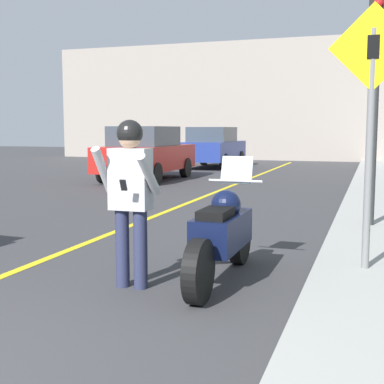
# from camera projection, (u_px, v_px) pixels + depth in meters

# --- Properties ---
(road_center_line) EXTENTS (0.12, 36.00, 0.01)m
(road_center_line) POSITION_uv_depth(u_px,v_px,m) (128.00, 227.00, 8.78)
(road_center_line) COLOR yellow
(road_center_line) RESTS_ON ground
(building_backdrop) EXTENTS (28.00, 1.20, 6.11)m
(building_backdrop) POSITION_uv_depth(u_px,v_px,m) (310.00, 100.00, 27.03)
(building_backdrop) COLOR gray
(building_backdrop) RESTS_ON ground
(motorcycle) EXTENTS (0.62, 2.18, 1.29)m
(motorcycle) POSITION_uv_depth(u_px,v_px,m) (222.00, 234.00, 5.61)
(motorcycle) COLOR black
(motorcycle) RESTS_ON ground
(person_biker) EXTENTS (0.59, 0.47, 1.69)m
(person_biker) POSITION_uv_depth(u_px,v_px,m) (130.00, 187.00, 5.30)
(person_biker) COLOR #282D4C
(person_biker) RESTS_ON ground
(crossing_sign) EXTENTS (0.91, 0.08, 2.78)m
(crossing_sign) POSITION_uv_depth(u_px,v_px,m) (371.00, 111.00, 5.56)
(crossing_sign) COLOR slate
(crossing_sign) RESTS_ON sidewalk_curb
(traffic_light) EXTENTS (0.26, 0.30, 3.49)m
(traffic_light) POSITION_uv_depth(u_px,v_px,m) (376.00, 66.00, 8.07)
(traffic_light) COLOR #2D2D30
(traffic_light) RESTS_ON sidewalk_curb
(parked_car_red) EXTENTS (1.88, 4.20, 1.68)m
(parked_car_red) POSITION_uv_depth(u_px,v_px,m) (146.00, 153.00, 16.74)
(parked_car_red) COLOR black
(parked_car_red) RESTS_ON ground
(parked_car_blue) EXTENTS (1.88, 4.20, 1.68)m
(parked_car_blue) POSITION_uv_depth(u_px,v_px,m) (213.00, 147.00, 22.33)
(parked_car_blue) COLOR black
(parked_car_blue) RESTS_ON ground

